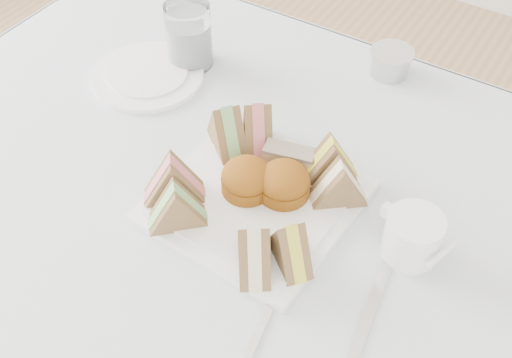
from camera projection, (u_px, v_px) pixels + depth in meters
The scene contains 20 objects.
table at pixel (186, 350), 1.14m from camera, with size 0.90×0.90×0.74m, color brown.
tablecloth at pixel (165, 216), 0.87m from camera, with size 1.02×1.02×0.01m, color silver.
serving_plate at pixel (256, 201), 0.88m from camera, with size 0.25×0.25×0.01m, color white.
sandwich_fl_a at pixel (173, 178), 0.85m from camera, with size 0.08×0.04×0.07m, color brown, non-canonical shape.
sandwich_fl_b at pixel (176, 204), 0.82m from camera, with size 0.08×0.04×0.07m, color brown, non-canonical shape.
sandwich_fr_a at pixel (290, 243), 0.78m from camera, with size 0.08×0.04×0.07m, color brown, non-canonical shape.
sandwich_fr_b at pixel (254, 247), 0.77m from camera, with size 0.08×0.04×0.07m, color brown, non-canonical shape.
sandwich_bl_a at pixel (227, 127), 0.92m from camera, with size 0.09×0.04×0.08m, color brown, non-canonical shape.
sandwich_bl_b at pixel (258, 124), 0.92m from camera, with size 0.08×0.04×0.07m, color brown, non-canonical shape.
sandwich_br_a at pixel (339, 182), 0.85m from camera, with size 0.08×0.04×0.07m, color brown, non-canonical shape.
sandwich_br_b at pixel (331, 158), 0.88m from camera, with size 0.08×0.04×0.07m, color brown, non-canonical shape.
scone_left at pixel (247, 179), 0.87m from camera, with size 0.07×0.07×0.05m, color #9B5D0F.
scone_right at pixel (284, 182), 0.86m from camera, with size 0.07×0.07×0.05m, color #9B5D0F.
pastry_slice at pixel (289, 158), 0.90m from camera, with size 0.07×0.03×0.03m, color tan.
side_plate at pixel (148, 76), 1.07m from camera, with size 0.19×0.19×0.01m, color white.
water_glass at pixel (189, 35), 1.06m from camera, with size 0.08×0.08×0.11m, color white.
tea_strainer at pixel (390, 63), 1.07m from camera, with size 0.07×0.07×0.04m, color #B8B8B8.
knife at pixel (375, 299), 0.78m from camera, with size 0.01×0.18×0.00m, color #B8B8B8.
fork at pixel (249, 354), 0.73m from camera, with size 0.01×0.19×0.00m, color #B8B8B8.
creamer_jug at pixel (412, 237), 0.80m from camera, with size 0.07×0.07×0.06m, color white.
Camera 1 is at (0.40, -0.41, 1.41)m, focal length 45.00 mm.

